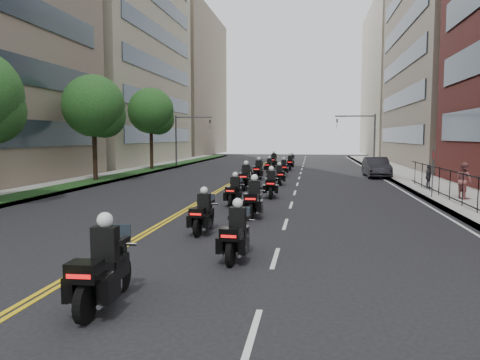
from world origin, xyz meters
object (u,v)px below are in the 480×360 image
object	(u,v)px
motorcycle_0	(103,271)
motorcycle_11	(290,163)
pedestrian_c	(428,176)
motorcycle_9	(284,168)
motorcycle_10	(269,166)
parked_sedan	(376,167)
motorcycle_13	(292,161)
motorcycle_4	(235,192)
motorcycle_8	(258,171)
motorcycle_7	(280,176)
motorcycle_12	(274,161)
motorcycle_5	(271,185)
motorcycle_6	(246,178)
motorcycle_3	(254,200)
motorcycle_1	(237,236)
motorcycle_2	(203,215)
pedestrian_b	(464,180)

from	to	relation	value
motorcycle_0	motorcycle_11	world-z (taller)	motorcycle_0
motorcycle_0	pedestrian_c	xyz separation A→B (m)	(11.01, 21.43, 0.15)
motorcycle_9	motorcycle_10	size ratio (longest dim) A/B	1.04
motorcycle_0	parked_sedan	world-z (taller)	motorcycle_0
motorcycle_13	parked_sedan	distance (m)	15.22
motorcycle_4	motorcycle_8	world-z (taller)	motorcycle_8
motorcycle_4	motorcycle_7	xyz separation A→B (m)	(1.49, 9.99, -0.03)
motorcycle_8	motorcycle_12	bearing A→B (deg)	92.65
motorcycle_5	motorcycle_6	world-z (taller)	motorcycle_6
motorcycle_13	pedestrian_c	bearing A→B (deg)	-60.52
motorcycle_8	motorcycle_11	bearing A→B (deg)	82.55
motorcycle_3	motorcycle_7	bearing A→B (deg)	90.39
motorcycle_0	motorcycle_3	size ratio (longest dim) A/B	1.05
motorcycle_7	motorcycle_13	size ratio (longest dim) A/B	1.02
motorcycle_12	parked_sedan	xyz separation A→B (m)	(9.17, -10.04, 0.11)
motorcycle_7	pedestrian_c	size ratio (longest dim) A/B	1.43
motorcycle_4	motorcycle_12	distance (m)	27.15
motorcycle_10	motorcycle_9	bearing A→B (deg)	-59.61
motorcycle_9	motorcycle_12	world-z (taller)	motorcycle_12
motorcycle_0	motorcycle_7	size ratio (longest dim) A/B	1.20
motorcycle_9	motorcycle_11	world-z (taller)	motorcycle_11
motorcycle_1	motorcycle_5	world-z (taller)	motorcycle_5
motorcycle_0	motorcycle_6	xyz separation A→B (m)	(-0.07, 20.31, -0.01)
motorcycle_2	motorcycle_9	world-z (taller)	motorcycle_2
motorcycle_3	motorcycle_8	xyz separation A→B (m)	(-1.68, 16.56, -0.01)
motorcycle_6	parked_sedan	xyz separation A→B (m)	(9.26, 10.51, 0.10)
motorcycle_0	motorcycle_6	size ratio (longest dim) A/B	1.02
motorcycle_6	parked_sedan	size ratio (longest dim) A/B	0.49
motorcycle_1	motorcycle_6	size ratio (longest dim) A/B	0.92
pedestrian_b	pedestrian_c	bearing A→B (deg)	-13.28
motorcycle_9	motorcycle_13	distance (m)	13.12
motorcycle_3	motorcycle_2	bearing A→B (deg)	-110.18
motorcycle_11	motorcycle_6	bearing A→B (deg)	-96.32
motorcycle_6	motorcycle_8	distance (m)	6.83
motorcycle_5	motorcycle_7	xyz separation A→B (m)	(-0.01, 6.84, -0.07)
motorcycle_4	pedestrian_c	distance (m)	13.19
pedestrian_c	motorcycle_7	bearing A→B (deg)	104.22
motorcycle_3	motorcycle_10	distance (m)	23.77
motorcycle_2	motorcycle_11	distance (m)	30.62
motorcycle_5	motorcycle_4	bearing A→B (deg)	-117.87
parked_sedan	motorcycle_5	bearing A→B (deg)	-119.55
motorcycle_3	motorcycle_10	world-z (taller)	motorcycle_3
motorcycle_13	pedestrian_b	size ratio (longest dim) A/B	1.11
motorcycle_3	motorcycle_8	world-z (taller)	motorcycle_3
motorcycle_10	parked_sedan	world-z (taller)	parked_sedan
motorcycle_0	parked_sedan	distance (m)	32.17
motorcycle_6	motorcycle_13	xyz separation A→B (m)	(1.85, 23.80, -0.11)
motorcycle_11	motorcycle_3	bearing A→B (deg)	-90.43
motorcycle_10	motorcycle_11	xyz separation A→B (m)	(1.77, 3.43, 0.07)
motorcycle_7	motorcycle_5	bearing A→B (deg)	-97.54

